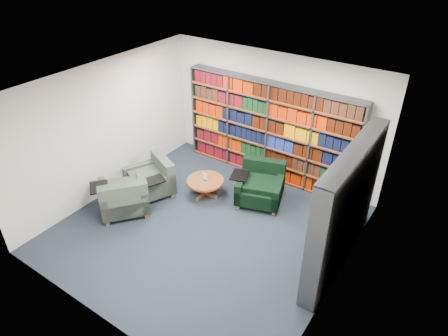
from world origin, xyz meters
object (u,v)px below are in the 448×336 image
Objects in this scene: chair_teal_left at (153,180)px; chair_teal_front at (124,199)px; coffee_table at (205,183)px; chair_green_right at (261,186)px.

chair_teal_front reaches higher than chair_teal_left.
chair_teal_front reaches higher than coffee_table.
chair_green_right is 1.51× the size of coffee_table.
coffee_table is at bearing 55.40° from chair_teal_front.
chair_green_right is at bearing 43.84° from chair_teal_front.
chair_teal_left reaches higher than coffee_table.
chair_green_right reaches higher than coffee_table.
chair_teal_left is at bearing -150.62° from coffee_table.
chair_teal_left is at bearing 90.83° from chair_teal_front.
chair_teal_front is at bearing -124.60° from coffee_table.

